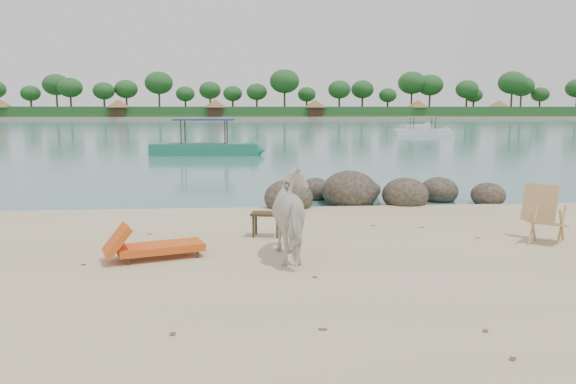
# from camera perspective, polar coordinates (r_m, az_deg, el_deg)

# --- Properties ---
(water) EXTENTS (400.00, 400.00, 0.00)m
(water) POSITION_cam_1_polar(r_m,az_deg,el_deg) (97.93, -4.05, 6.94)
(water) COLOR #36676C
(water) RESTS_ON ground
(far_shore) EXTENTS (420.00, 90.00, 1.40)m
(far_shore) POSITION_cam_1_polar(r_m,az_deg,el_deg) (177.91, -4.35, 7.59)
(far_shore) COLOR tan
(far_shore) RESTS_ON ground
(far_scenery) EXTENTS (420.00, 18.00, 9.50)m
(far_scenery) POSITION_cam_1_polar(r_m,az_deg,el_deg) (144.60, -4.27, 8.65)
(far_scenery) COLOR #1E4C1E
(far_scenery) RESTS_ON ground
(boulders) EXTENTS (6.47, 2.96, 1.11)m
(boulders) POSITION_cam_1_polar(r_m,az_deg,el_deg) (15.13, 7.99, -0.24)
(boulders) COLOR #302720
(boulders) RESTS_ON ground
(cow) EXTENTS (0.98, 1.80, 1.45)m
(cow) POSITION_cam_1_polar(r_m,az_deg,el_deg) (9.20, 0.89, -2.51)
(cow) COLOR silver
(cow) RESTS_ON ground
(side_table) EXTENTS (0.64, 0.48, 0.46)m
(side_table) POSITION_cam_1_polar(r_m,az_deg,el_deg) (10.86, -2.20, -3.48)
(side_table) COLOR black
(side_table) RESTS_ON ground
(lounge_chair) EXTENTS (1.83, 1.13, 0.52)m
(lounge_chair) POSITION_cam_1_polar(r_m,az_deg,el_deg) (9.53, -12.82, -5.20)
(lounge_chair) COLOR #E5561A
(lounge_chair) RESTS_ON ground
(deck_chair) EXTENTS (0.98, 0.98, 1.04)m
(deck_chair) POSITION_cam_1_polar(r_m,az_deg,el_deg) (11.36, 24.90, -2.26)
(deck_chair) COLOR tan
(deck_chair) RESTS_ON ground
(boat_near) EXTENTS (6.70, 1.93, 3.22)m
(boat_near) POSITION_cam_1_polar(r_m,az_deg,el_deg) (31.31, -8.49, 6.74)
(boat_near) COLOR #227757
(boat_near) RESTS_ON water
(boat_mid) EXTENTS (6.07, 1.46, 2.95)m
(boat_mid) POSITION_cam_1_polar(r_m,az_deg,el_deg) (56.42, 13.54, 7.17)
(boat_mid) COLOR silver
(boat_mid) RESTS_ON water
(boat_far) EXTENTS (5.50, 4.13, 0.66)m
(boat_far) POSITION_cam_1_polar(r_m,az_deg,el_deg) (73.83, 12.89, 6.54)
(boat_far) COLOR silver
(boat_far) RESTS_ON water
(dead_leaves) EXTENTS (8.06, 6.54, 0.00)m
(dead_leaves) POSITION_cam_1_polar(r_m,az_deg,el_deg) (9.02, 5.54, -7.47)
(dead_leaves) COLOR brown
(dead_leaves) RESTS_ON ground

